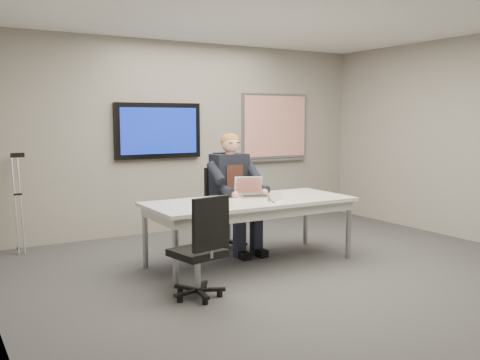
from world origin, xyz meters
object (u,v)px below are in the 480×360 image
conference_table (250,207)px  laptop (252,192)px  seated_person (237,204)px  office_chair_far (226,223)px  office_chair_near (200,267)px

conference_table → laptop: 0.29m
conference_table → seated_person: 0.57m
conference_table → laptop: (0.15, 0.21, 0.15)m
laptop → conference_table: bearing=-103.8°
conference_table → office_chair_far: 0.89m
conference_table → laptop: laptop is taller
office_chair_far → seated_person: seated_person is taller
conference_table → laptop: size_ratio=5.65×
seated_person → office_chair_far: bearing=88.8°
office_chair_near → seated_person: bearing=-142.1°
office_chair_near → office_chair_far: bearing=-136.9°
office_chair_far → laptop: office_chair_far is taller
office_chair_near → seated_person: (1.20, 1.37, 0.30)m
office_chair_far → seated_person: (0.01, -0.27, 0.28)m
office_chair_far → seated_person: size_ratio=0.70×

